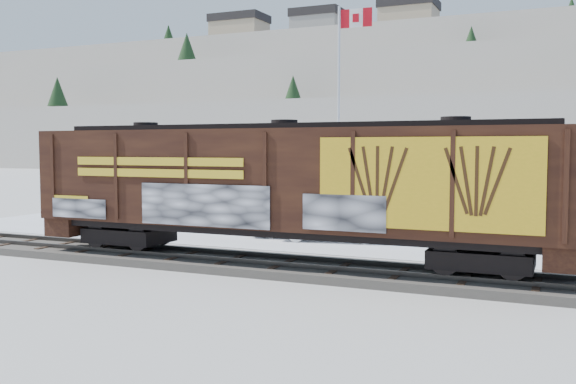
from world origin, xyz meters
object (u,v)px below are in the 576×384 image
at_px(car_silver, 299,220).
at_px(car_white, 334,222).
at_px(flagpole, 340,144).
at_px(hopper_railcar, 284,183).
at_px(car_dark, 556,234).

xyz_separation_m(car_silver, car_white, (1.97, -0.60, 0.06)).
height_order(flagpole, car_white, flagpole).
relative_size(hopper_railcar, car_white, 3.63).
xyz_separation_m(flagpole, car_dark, (11.18, -5.50, -3.72)).
bearing_deg(car_silver, car_dark, -106.53).
relative_size(hopper_railcar, car_silver, 4.04).
relative_size(car_silver, car_white, 0.90).
height_order(hopper_railcar, car_white, hopper_railcar).
xyz_separation_m(hopper_railcar, flagpole, (-2.78, 13.78, 1.42)).
relative_size(flagpole, car_dark, 2.60).
bearing_deg(car_white, hopper_railcar, 174.90).
bearing_deg(car_white, flagpole, 6.02).
distance_m(car_silver, car_white, 2.06).
relative_size(car_silver, car_dark, 1.02).
distance_m(flagpole, car_dark, 13.00).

